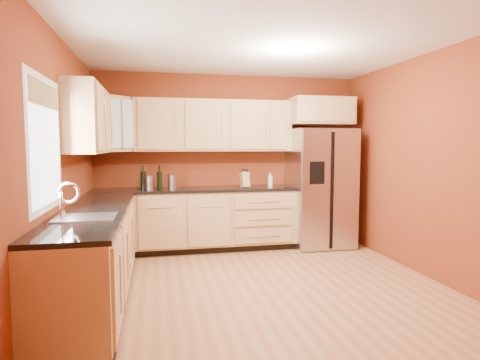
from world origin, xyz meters
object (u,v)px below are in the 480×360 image
at_px(refrigerator, 320,188).
at_px(canister_left, 149,183).
at_px(wine_bottle_a, 160,177).
at_px(soap_dispenser, 270,179).
at_px(knife_block, 245,180).

height_order(refrigerator, canister_left, refrigerator).
bearing_deg(refrigerator, wine_bottle_a, 178.38).
relative_size(refrigerator, wine_bottle_a, 5.35).
distance_m(canister_left, soap_dispenser, 1.79).
xyz_separation_m(refrigerator, soap_dispenser, (-0.76, 0.11, 0.13)).
bearing_deg(wine_bottle_a, canister_left, -158.72).
relative_size(wine_bottle_a, knife_block, 1.47).
bearing_deg(knife_block, soap_dispenser, 0.01).
bearing_deg(wine_bottle_a, refrigerator, -1.62).
bearing_deg(canister_left, wine_bottle_a, 21.28).
xyz_separation_m(canister_left, soap_dispenser, (1.78, 0.09, 0.01)).
relative_size(refrigerator, canister_left, 9.30).
height_order(canister_left, wine_bottle_a, wine_bottle_a).
bearing_deg(canister_left, soap_dispenser, 3.01).
relative_size(refrigerator, soap_dispenser, 8.76).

